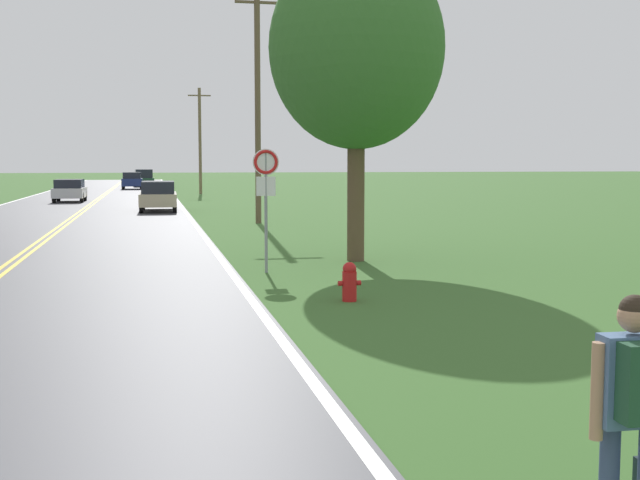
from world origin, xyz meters
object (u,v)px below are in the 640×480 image
object	(u,v)px
car_silver_hatchback_receding	(70,190)
car_dark_green_van_horizon	(144,178)
fire_hydrant	(349,281)
hitchhiker_person	(635,395)
tree_behind_sign	(356,49)
car_dark_blue_hatchback_distant	(132,180)
traffic_sign	(266,179)
car_champagne_suv_mid_far	(158,195)

from	to	relation	value
car_silver_hatchback_receding	car_dark_green_van_horizon	distance (m)	32.46
fire_hydrant	hitchhiker_person	bearing A→B (deg)	-92.99
hitchhiker_person	car_silver_hatchback_receding	distance (m)	49.47
car_dark_green_van_horizon	fire_hydrant	bearing A→B (deg)	0.56
tree_behind_sign	car_dark_blue_hatchback_distant	size ratio (longest dim) A/B	2.11
hitchhiker_person	fire_hydrant	distance (m)	9.57
car_silver_hatchback_receding	fire_hydrant	bearing A→B (deg)	-167.22
fire_hydrant	car_dark_blue_hatchback_distant	bearing A→B (deg)	94.56
traffic_sign	car_dark_blue_hatchback_distant	xyz separation A→B (m)	(-4.12, 59.33, -1.30)
car_champagne_suv_mid_far	car_dark_green_van_horizon	xyz separation A→B (m)	(-0.96, 43.10, 0.09)
tree_behind_sign	car_dark_blue_hatchback_distant	bearing A→B (deg)	96.63
car_dark_green_van_horizon	car_dark_blue_hatchback_distant	bearing A→B (deg)	-9.94
car_silver_hatchback_receding	car_dark_green_van_horizon	xyz separation A→B (m)	(4.46, 32.15, 0.14)
fire_hydrant	car_silver_hatchback_receding	size ratio (longest dim) A/B	0.19
car_dark_blue_hatchback_distant	tree_behind_sign	bearing A→B (deg)	7.27
car_silver_hatchback_receding	tree_behind_sign	bearing A→B (deg)	-162.58
car_champagne_suv_mid_far	car_dark_blue_hatchback_distant	xyz separation A→B (m)	(-1.98, 35.08, 0.01)
hitchhiker_person	car_silver_hatchback_receding	xyz separation A→B (m)	(-8.00, 48.82, -0.25)
fire_hydrant	traffic_sign	bearing A→B (deg)	102.95
car_champagne_suv_mid_far	car_silver_hatchback_receding	size ratio (longest dim) A/B	1.25
car_silver_hatchback_receding	car_dark_green_van_horizon	size ratio (longest dim) A/B	0.84
hitchhiker_person	tree_behind_sign	xyz separation A→B (m)	(2.13, 15.35, 4.35)
hitchhiker_person	tree_behind_sign	bearing A→B (deg)	-5.71
fire_hydrant	car_champagne_suv_mid_far	world-z (taller)	car_champagne_suv_mid_far
fire_hydrant	traffic_sign	distance (m)	4.56
car_champagne_suv_mid_far	car_dark_blue_hatchback_distant	distance (m)	35.14
car_champagne_suv_mid_far	car_dark_green_van_horizon	distance (m)	43.12
fire_hydrant	traffic_sign	world-z (taller)	traffic_sign
traffic_sign	car_dark_green_van_horizon	distance (m)	67.43
car_champagne_suv_mid_far	car_dark_blue_hatchback_distant	bearing A→B (deg)	-175.40
car_silver_hatchback_receding	car_dark_blue_hatchback_distant	bearing A→B (deg)	-7.53
traffic_sign	car_dark_blue_hatchback_distant	bearing A→B (deg)	93.97
fire_hydrant	tree_behind_sign	xyz separation A→B (m)	(1.63, 5.82, 5.02)
traffic_sign	car_dark_blue_hatchback_distant	world-z (taller)	traffic_sign
car_dark_blue_hatchback_distant	car_dark_green_van_horizon	world-z (taller)	car_dark_green_van_horizon
traffic_sign	car_silver_hatchback_receding	size ratio (longest dim) A/B	0.76
car_champagne_suv_mid_far	car_dark_green_van_horizon	world-z (taller)	car_dark_green_van_horizon
traffic_sign	car_silver_hatchback_receding	world-z (taller)	traffic_sign
fire_hydrant	car_silver_hatchback_receding	bearing A→B (deg)	102.20
car_dark_green_van_horizon	traffic_sign	bearing A→B (deg)	-0.04
fire_hydrant	car_silver_hatchback_receding	world-z (taller)	car_silver_hatchback_receding
car_dark_blue_hatchback_distant	traffic_sign	bearing A→B (deg)	4.61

